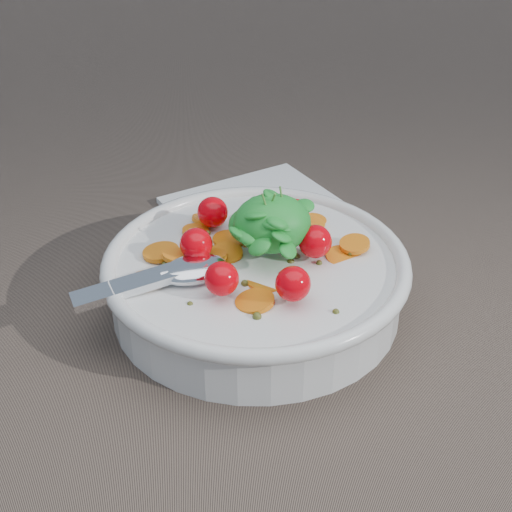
{
  "coord_description": "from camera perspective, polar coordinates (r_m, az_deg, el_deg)",
  "views": [
    {
      "loc": [
        -0.03,
        -0.53,
        0.39
      ],
      "look_at": [
        0.02,
        -0.01,
        0.05
      ],
      "focal_mm": 50.0,
      "sensor_mm": 36.0,
      "label": 1
    }
  ],
  "objects": [
    {
      "name": "bowl",
      "position": [
        0.63,
        -0.02,
        -1.71
      ],
      "size": [
        0.29,
        0.27,
        0.11
      ],
      "color": "silver",
      "rests_on": "ground"
    },
    {
      "name": "napkin",
      "position": [
        0.8,
        0.17,
        3.79
      ],
      "size": [
        0.23,
        0.22,
        0.01
      ],
      "primitive_type": "cube",
      "rotation": [
        0.0,
        0.0,
        0.46
      ],
      "color": "white",
      "rests_on": "ground"
    },
    {
      "name": "ground",
      "position": [
        0.66,
        -1.59,
        -3.51
      ],
      "size": [
        6.0,
        6.0,
        0.0
      ],
      "primitive_type": "plane",
      "color": "#6F5D4F",
      "rests_on": "ground"
    }
  ]
}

